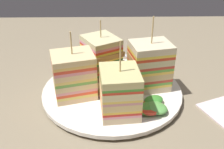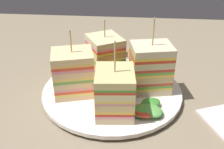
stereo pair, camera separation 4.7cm
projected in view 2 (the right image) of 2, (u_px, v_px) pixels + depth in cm
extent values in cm
cube|color=gray|center=(112.00, 98.00, 49.46)|extent=(102.29, 98.44, 1.80)
cylinder|color=white|center=(112.00, 93.00, 48.87)|extent=(15.98, 15.98, 0.58)
cylinder|color=white|center=(112.00, 90.00, 48.56)|extent=(25.77, 25.77, 0.70)
cube|color=beige|center=(115.00, 108.00, 42.11)|extent=(6.55, 7.47, 1.12)
cube|color=#9E7242|center=(115.00, 96.00, 45.08)|extent=(5.83, 0.80, 1.12)
cube|color=pink|center=(115.00, 104.00, 41.73)|extent=(6.55, 7.47, 0.41)
cube|color=red|center=(115.00, 102.00, 41.53)|extent=(6.55, 7.47, 0.41)
cube|color=yellow|center=(115.00, 100.00, 41.33)|extent=(6.55, 7.47, 0.41)
cube|color=#E2C27C|center=(115.00, 96.00, 40.95)|extent=(6.55, 7.47, 1.12)
cube|color=#B2844C|center=(115.00, 85.00, 43.92)|extent=(5.83, 0.80, 1.12)
cube|color=#D69193|center=(115.00, 92.00, 40.57)|extent=(6.55, 7.47, 0.41)
cube|color=#F3CE55|center=(115.00, 90.00, 40.37)|extent=(6.55, 7.47, 0.41)
cube|color=beige|center=(115.00, 86.00, 39.99)|extent=(6.55, 7.47, 1.12)
cube|color=#9E7242|center=(115.00, 75.00, 42.96)|extent=(5.83, 0.80, 1.12)
cube|color=red|center=(115.00, 82.00, 39.61)|extent=(6.55, 7.47, 0.41)
cube|color=#509C38|center=(115.00, 79.00, 39.40)|extent=(6.55, 7.47, 0.41)
cube|color=#D2C680|center=(115.00, 75.00, 39.03)|extent=(6.55, 7.47, 1.12)
cylinder|color=tan|center=(115.00, 57.00, 37.53)|extent=(0.24, 0.24, 4.95)
cube|color=beige|center=(149.00, 86.00, 48.13)|extent=(7.98, 7.03, 1.17)
cube|color=#9E7242|center=(131.00, 87.00, 47.81)|extent=(1.41, 5.57, 1.17)
cube|color=yellow|center=(149.00, 82.00, 47.71)|extent=(7.98, 7.03, 0.51)
cube|color=#5EA641|center=(150.00, 79.00, 47.46)|extent=(7.98, 7.03, 0.51)
cube|color=#CB422E|center=(150.00, 77.00, 47.21)|extent=(7.98, 7.03, 0.51)
cube|color=#DAB47B|center=(150.00, 73.00, 46.80)|extent=(7.98, 7.03, 1.17)
cube|color=#B2844C|center=(131.00, 74.00, 46.48)|extent=(1.41, 5.57, 1.17)
cube|color=#FEC84C|center=(150.00, 69.00, 46.38)|extent=(7.98, 7.03, 0.51)
cube|color=#64AE42|center=(151.00, 66.00, 46.13)|extent=(7.98, 7.03, 0.51)
cube|color=#C93D2B|center=(151.00, 64.00, 45.88)|extent=(7.98, 7.03, 0.51)
cube|color=beige|center=(151.00, 60.00, 45.47)|extent=(7.98, 7.03, 1.17)
cube|color=#B2844C|center=(132.00, 61.00, 45.15)|extent=(1.41, 5.57, 1.17)
cube|color=red|center=(152.00, 55.00, 45.06)|extent=(7.98, 7.03, 0.51)
cube|color=yellow|center=(152.00, 53.00, 44.81)|extent=(7.98, 7.03, 0.51)
cube|color=beige|center=(152.00, 48.00, 44.39)|extent=(7.98, 7.03, 1.17)
cylinder|color=tan|center=(153.00, 32.00, 42.92)|extent=(0.24, 0.24, 4.80)
cube|color=beige|center=(105.00, 69.00, 54.03)|extent=(8.69, 9.03, 0.98)
cube|color=#9E7242|center=(112.00, 76.00, 51.32)|extent=(5.25, 3.18, 0.98)
cube|color=#54993D|center=(105.00, 66.00, 53.67)|extent=(8.69, 9.03, 0.46)
cube|color=#DE4A32|center=(105.00, 64.00, 53.44)|extent=(8.69, 9.03, 0.46)
cube|color=#ECCB53|center=(105.00, 62.00, 53.22)|extent=(8.69, 9.03, 0.46)
cube|color=#D2B581|center=(105.00, 59.00, 52.86)|extent=(8.69, 9.03, 0.98)
cube|color=#B2844C|center=(112.00, 66.00, 50.16)|extent=(5.25, 3.18, 0.98)
cube|color=#459744|center=(105.00, 56.00, 52.51)|extent=(8.69, 9.03, 0.46)
cube|color=#F1CF50|center=(105.00, 54.00, 52.28)|extent=(8.69, 9.03, 0.46)
cube|color=beige|center=(105.00, 50.00, 51.92)|extent=(8.69, 9.03, 0.98)
cube|color=#B2844C|center=(112.00, 57.00, 49.22)|extent=(5.25, 3.18, 0.98)
cube|color=#ECDA4A|center=(105.00, 47.00, 51.57)|extent=(8.69, 9.03, 0.46)
cube|color=#E4412C|center=(105.00, 45.00, 51.34)|extent=(8.69, 9.03, 0.46)
cube|color=pink|center=(105.00, 43.00, 51.11)|extent=(8.69, 9.03, 0.46)
cube|color=beige|center=(105.00, 39.00, 50.76)|extent=(8.69, 9.03, 0.98)
cylinder|color=tan|center=(105.00, 29.00, 49.66)|extent=(0.24, 0.24, 3.48)
cube|color=beige|center=(75.00, 90.00, 47.16)|extent=(8.29, 7.61, 0.95)
cube|color=#B2844C|center=(93.00, 88.00, 47.66)|extent=(1.81, 5.74, 0.95)
cube|color=#E0CB60|center=(74.00, 86.00, 46.79)|extent=(8.29, 7.61, 0.52)
cube|color=#E44B2B|center=(74.00, 84.00, 46.54)|extent=(8.29, 7.61, 0.52)
cube|color=pink|center=(74.00, 81.00, 46.28)|extent=(8.29, 7.61, 0.52)
cube|color=#D6BD8B|center=(74.00, 78.00, 45.91)|extent=(8.29, 7.61, 0.95)
cube|color=#9E7242|center=(93.00, 76.00, 46.42)|extent=(1.81, 5.74, 0.95)
cube|color=#62A246|center=(73.00, 74.00, 45.55)|extent=(8.29, 7.61, 0.52)
cube|color=#E3C561|center=(73.00, 71.00, 45.29)|extent=(8.29, 7.61, 0.52)
cube|color=beige|center=(73.00, 68.00, 44.93)|extent=(8.29, 7.61, 0.95)
cube|color=#9E7242|center=(92.00, 66.00, 45.43)|extent=(1.81, 5.74, 0.95)
cube|color=pink|center=(73.00, 64.00, 44.57)|extent=(8.29, 7.61, 0.52)
cube|color=#E2472E|center=(72.00, 61.00, 44.31)|extent=(8.29, 7.61, 0.52)
cube|color=#EDC060|center=(72.00, 59.00, 44.05)|extent=(8.29, 7.61, 0.52)
cube|color=beige|center=(72.00, 55.00, 43.69)|extent=(8.29, 7.61, 0.95)
cylinder|color=tan|center=(71.00, 41.00, 42.50)|extent=(0.24, 0.24, 3.89)
cylinder|color=#E7C566|center=(106.00, 93.00, 46.54)|extent=(4.16, 4.15, 0.66)
cylinder|color=tan|center=(110.00, 87.00, 47.59)|extent=(5.44, 5.45, 0.70)
cylinder|color=#DCCC71|center=(119.00, 84.00, 47.99)|extent=(4.41, 4.42, 0.66)
cylinder|color=#DED067|center=(118.00, 82.00, 46.60)|extent=(5.35, 5.33, 0.92)
cylinder|color=#E6D084|center=(107.00, 84.00, 46.23)|extent=(4.79, 4.78, 0.72)
ellipsoid|color=green|center=(143.00, 111.00, 41.44)|extent=(4.79, 4.60, 1.18)
ellipsoid|color=#589F4A|center=(151.00, 111.00, 41.37)|extent=(5.02, 5.08, 1.52)
ellipsoid|color=#539C39|center=(139.00, 109.00, 41.75)|extent=(3.84, 3.18, 1.25)
ellipsoid|color=#468F42|center=(153.00, 111.00, 41.51)|extent=(4.26, 3.90, 1.02)
ellipsoid|color=#39872F|center=(151.00, 103.00, 43.19)|extent=(4.13, 3.64, 1.45)
cylinder|color=red|center=(144.00, 111.00, 41.41)|extent=(3.64, 3.64, 0.91)
cube|color=silver|center=(148.00, 59.00, 62.00)|extent=(12.02, 5.16, 0.25)
ellipsoid|color=silver|center=(118.00, 52.00, 64.62)|extent=(4.66, 3.98, 1.00)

